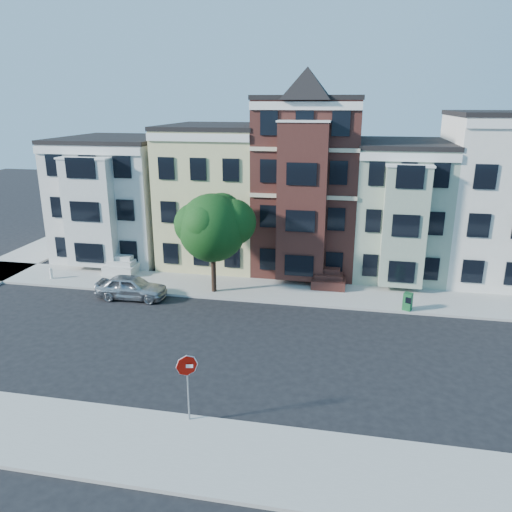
% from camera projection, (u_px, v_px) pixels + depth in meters
% --- Properties ---
extents(ground, '(120.00, 120.00, 0.00)m').
position_uv_depth(ground, '(278.00, 352.00, 24.79)').
color(ground, black).
extents(far_sidewalk, '(60.00, 4.00, 0.15)m').
position_uv_depth(far_sidewalk, '(297.00, 293.00, 32.27)').
color(far_sidewalk, '#9E9B93').
rests_on(far_sidewalk, ground).
extents(near_sidewalk, '(60.00, 4.00, 0.15)m').
position_uv_depth(near_sidewalk, '(243.00, 459.00, 17.28)').
color(near_sidewalk, '#9E9B93').
rests_on(near_sidewalk, ground).
extents(house_white, '(8.00, 9.00, 9.00)m').
position_uv_depth(house_white, '(121.00, 198.00, 39.80)').
color(house_white, beige).
rests_on(house_white, ground).
extents(house_yellow, '(7.00, 9.00, 10.00)m').
position_uv_depth(house_yellow, '(217.00, 196.00, 38.18)').
color(house_yellow, '#D3C887').
rests_on(house_yellow, ground).
extents(house_brown, '(7.00, 9.00, 12.00)m').
position_uv_depth(house_brown, '(309.00, 186.00, 36.59)').
color(house_brown, '#3E1C17').
rests_on(house_brown, ground).
extents(house_green, '(6.00, 9.00, 9.00)m').
position_uv_depth(house_green, '(399.00, 209.00, 35.84)').
color(house_green, '#8FA087').
rests_on(house_green, ground).
extents(house_cream, '(8.00, 9.00, 11.00)m').
position_uv_depth(house_cream, '(505.00, 199.00, 34.26)').
color(house_cream, silver).
rests_on(house_cream, ground).
extents(street_tree, '(8.46, 8.46, 7.86)m').
position_uv_depth(street_tree, '(213.00, 232.00, 31.15)').
color(street_tree, '#1A4A18').
rests_on(street_tree, far_sidewalk).
extents(parked_car, '(4.50, 1.92, 1.51)m').
position_uv_depth(parked_car, '(131.00, 287.00, 31.30)').
color(parked_car, '#A7AAB0').
rests_on(parked_car, ground).
extents(newspaper_box, '(0.61, 0.58, 1.06)m').
position_uv_depth(newspaper_box, '(408.00, 302.00, 29.25)').
color(newspaper_box, '#1A5F2F').
rests_on(newspaper_box, far_sidewalk).
extents(fire_hydrant, '(0.27, 0.27, 0.62)m').
position_uv_depth(fire_hydrant, '(51.00, 274.00, 34.52)').
color(fire_hydrant, silver).
rests_on(fire_hydrant, far_sidewalk).
extents(stop_sign, '(0.86, 0.28, 3.12)m').
position_uv_depth(stop_sign, '(188.00, 384.00, 18.84)').
color(stop_sign, '#A70600').
rests_on(stop_sign, near_sidewalk).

